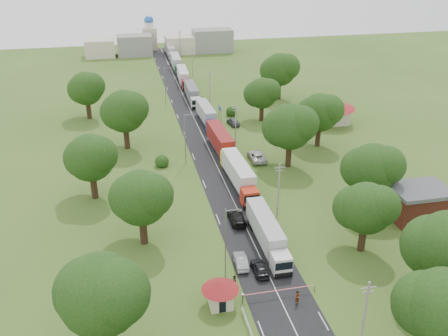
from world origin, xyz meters
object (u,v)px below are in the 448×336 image
object	(u,v)px
info_sign	(220,111)
car_lane_mid	(241,261)
truck_0	(267,233)
car_lane_front	(260,268)
boom_barrier	(268,292)
pedestrian_near	(298,298)
guard_booth	(220,291)

from	to	relation	value
info_sign	car_lane_mid	world-z (taller)	info_sign
truck_0	car_lane_front	size ratio (longest dim) A/B	3.46
boom_barrier	info_sign	world-z (taller)	info_sign
pedestrian_near	boom_barrier	bearing A→B (deg)	111.86
guard_booth	pedestrian_near	size ratio (longest dim) A/B	2.35
car_lane_mid	truck_0	bearing A→B (deg)	-137.21
boom_barrier	pedestrian_near	distance (m)	3.48
info_sign	car_lane_mid	bearing A→B (deg)	-98.79
boom_barrier	car_lane_front	size ratio (longest dim) A/B	2.19
info_sign	guard_booth	bearing A→B (deg)	-101.68
info_sign	boom_barrier	bearing A→B (deg)	-96.24
guard_booth	pedestrian_near	world-z (taller)	guard_booth
boom_barrier	car_lane_mid	bearing A→B (deg)	103.21
info_sign	truck_0	world-z (taller)	info_sign
pedestrian_near	guard_booth	bearing A→B (deg)	130.45
car_lane_mid	pedestrian_near	distance (m)	9.89
truck_0	car_lane_front	xyz separation A→B (m)	(-2.61, -5.66, -1.42)
truck_0	info_sign	bearing A→B (deg)	85.84
truck_0	car_lane_front	world-z (taller)	truck_0
guard_booth	car_lane_front	distance (m)	8.10
guard_booth	car_lane_front	xyz separation A→B (m)	(6.20, 5.00, -1.45)
guard_booth	car_lane_mid	distance (m)	8.29
guard_booth	car_lane_mid	bearing A→B (deg)	59.04
boom_barrier	guard_booth	bearing A→B (deg)	-179.99
info_sign	car_lane_mid	xyz separation A→B (m)	(-8.20, -53.00, -2.29)
info_sign	truck_0	bearing A→B (deg)	-94.16
boom_barrier	car_lane_mid	world-z (taller)	car_lane_mid
car_lane_mid	pedestrian_near	bearing A→B (deg)	122.53
pedestrian_near	info_sign	bearing A→B (deg)	48.11
car_lane_mid	pedestrian_near	xyz separation A→B (m)	(4.67, -8.71, 0.22)
guard_booth	truck_0	world-z (taller)	truck_0
info_sign	car_lane_mid	distance (m)	53.68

